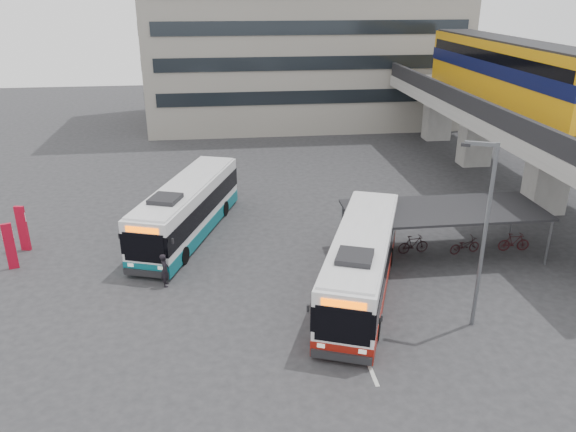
{
  "coord_description": "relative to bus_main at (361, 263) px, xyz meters",
  "views": [
    {
      "loc": [
        -2.56,
        -22.12,
        12.93
      ],
      "look_at": [
        0.72,
        4.33,
        2.0
      ],
      "focal_mm": 35.0,
      "sensor_mm": 36.0,
      "label": 1
    }
  ],
  "objects": [
    {
      "name": "sign_totem_north",
      "position": [
        -16.45,
        6.54,
        -0.22
      ],
      "size": [
        0.54,
        0.24,
        2.48
      ],
      "rotation": [
        0.0,
        0.0,
        -0.16
      ],
      "color": "#AF0A22",
      "rests_on": "ground"
    },
    {
      "name": "bus_main",
      "position": [
        0.0,
        0.0,
        0.0
      ],
      "size": [
        6.14,
        11.04,
        3.23
      ],
      "rotation": [
        0.0,
        0.0,
        -0.37
      ],
      "color": "white",
      "rests_on": "ground"
    },
    {
      "name": "bus_teal",
      "position": [
        -7.97,
        7.54,
        0.0
      ],
      "size": [
        5.82,
        11.11,
        3.24
      ],
      "rotation": [
        0.0,
        0.0,
        -0.33
      ],
      "color": "white",
      "rests_on": "ground"
    },
    {
      "name": "road_markings",
      "position": [
        -0.94,
        -2.64,
        -1.49
      ],
      "size": [
        0.15,
        7.6,
        0.01
      ],
      "color": "beige",
      "rests_on": "ground"
    },
    {
      "name": "bike_shelter",
      "position": [
        5.01,
        3.36,
        0.14
      ],
      "size": [
        10.0,
        4.0,
        2.54
      ],
      "color": "#595B60",
      "rests_on": "ground"
    },
    {
      "name": "ground",
      "position": [
        -3.44,
        0.36,
        -1.5
      ],
      "size": [
        120.0,
        120.0,
        0.0
      ],
      "primitive_type": "plane",
      "color": "#28282B",
      "rests_on": "ground"
    },
    {
      "name": "viaduct",
      "position": [
        13.56,
        13.73,
        4.73
      ],
      "size": [
        8.0,
        32.0,
        9.68
      ],
      "color": "gray",
      "rests_on": "ground"
    },
    {
      "name": "sign_totem_mid",
      "position": [
        -16.42,
        4.44,
        -0.26
      ],
      "size": [
        0.5,
        0.31,
        2.39
      ],
      "rotation": [
        0.0,
        0.0,
        0.35
      ],
      "color": "#AF0A22",
      "rests_on": "ground"
    },
    {
      "name": "lamp_post",
      "position": [
        3.88,
        -3.06,
        2.9
      ],
      "size": [
        1.28,
        0.68,
        7.71
      ],
      "rotation": [
        0.0,
        0.0,
        -0.42
      ],
      "color": "#595B60",
      "rests_on": "ground"
    },
    {
      "name": "pedestrian",
      "position": [
        -8.81,
        1.75,
        -0.69
      ],
      "size": [
        0.4,
        0.6,
        1.62
      ],
      "primitive_type": "imported",
      "rotation": [
        0.0,
        0.0,
        1.6
      ],
      "color": "black",
      "rests_on": "ground"
    }
  ]
}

